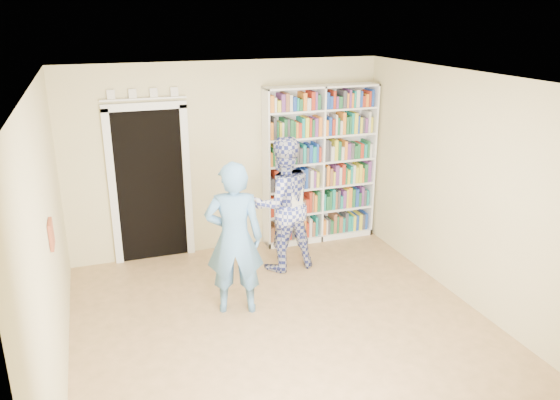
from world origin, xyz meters
The scene contains 11 objects.
floor centered at (0.00, 0.00, 0.00)m, with size 5.00×5.00×0.00m, color olive.
ceiling centered at (0.00, 0.00, 2.70)m, with size 5.00×5.00×0.00m, color white.
wall_back centered at (0.00, 2.50, 1.35)m, with size 4.50×4.50×0.00m, color beige.
wall_left centered at (-2.25, 0.00, 1.35)m, with size 5.00×5.00×0.00m, color beige.
wall_right centered at (2.25, 0.00, 1.35)m, with size 5.00×5.00×0.00m, color beige.
bookshelf centered at (1.35, 2.34, 1.18)m, with size 1.70×0.32×2.33m.
doorway centered at (-1.10, 2.48, 1.18)m, with size 1.10×0.08×2.43m.
wall_art centered at (-2.23, 0.20, 1.40)m, with size 0.03×0.25×0.25m, color maroon.
man_blue centered at (-0.40, 0.69, 0.90)m, with size 0.65×0.43×1.80m, color #5184B4.
man_plaid centered at (0.49, 1.59, 0.91)m, with size 0.88×0.69×1.82m, color #2E398F.
paper_sheet centered at (0.62, 1.36, 1.03)m, with size 0.22×0.01×0.31m, color white.
Camera 1 is at (-1.79, -4.80, 3.30)m, focal length 35.00 mm.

